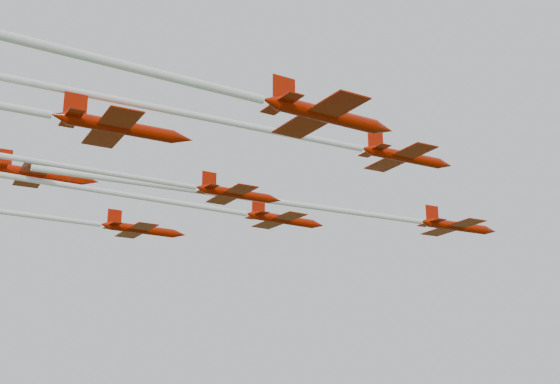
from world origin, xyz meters
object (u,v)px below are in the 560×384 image
Objects in this scene: jet_row2_right at (263,129)px; jet_row3_left at (3,212)px; jet_row3_right at (180,79)px; jet_lead at (367,214)px; jet_row2_left at (195,206)px; jet_row3_mid at (58,165)px.

jet_row3_left is at bearing -154.47° from jet_row2_right.
jet_row2_right is at bearing 132.21° from jet_row3_right.
jet_lead is at bearing 54.47° from jet_row3_left.
jet_row2_left is 0.79× the size of jet_row3_left.
jet_row3_left reaches higher than jet_row2_left.
jet_row2_left reaches higher than jet_lead.
jet_row3_left is (-38.55, -24.39, 1.08)m from jet_lead.
jet_lead is 0.82× the size of jet_row3_left.
jet_row2_left is at bearing 153.83° from jet_row3_right.
jet_row2_left is at bearing 121.12° from jet_row3_mid.
jet_lead is 0.91× the size of jet_row2_right.
jet_row2_right is 1.17× the size of jet_row3_right.
jet_row2_left is 0.88× the size of jet_row2_right.
jet_row3_left reaches higher than jet_lead.
jet_lead is at bearing 121.75° from jet_row2_right.
jet_row2_right is at bearing 57.79° from jet_row3_mid.
jet_row2_right is at bearing -9.53° from jet_row2_left.
jet_row2_right is 18.58m from jet_row3_right.
jet_lead is 0.88× the size of jet_row3_mid.
jet_row3_mid is at bearing -119.87° from jet_row2_right.
jet_row3_right is (6.13, -17.21, -3.36)m from jet_row2_right.
jet_row2_left is 25.12m from jet_row3_left.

